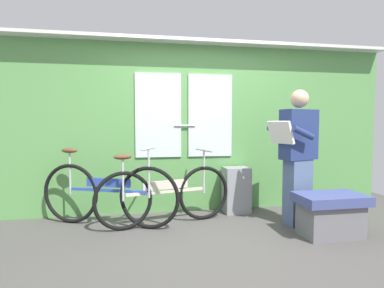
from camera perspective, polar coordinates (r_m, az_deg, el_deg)
The scene contains 7 objects.
ground_plane at distance 3.35m, azimuth 5.46°, elevation -17.41°, with size 6.38×3.97×0.04m, color #474442.
train_door_wall at distance 4.27m, azimuth 1.14°, elevation 3.72°, with size 5.38×0.28×2.27m.
bicycle_near_door at distance 3.73m, azimuth -4.93°, elevation -9.15°, with size 1.62×0.54×0.87m.
bicycle_leaning_behind at distance 3.80m, azimuth -15.02°, elevation -8.68°, with size 1.59×0.75×0.92m.
passenger_reading_newspaper at distance 3.86m, azimuth 18.64°, elevation -1.77°, with size 0.61×0.53×1.58m.
trash_bin_by_wall at distance 4.28m, azimuth 8.04°, elevation -8.24°, with size 0.33×0.28×0.61m, color gray.
bench_seat_corner at distance 3.68m, azimuth 23.84°, elevation -11.52°, with size 0.70×0.44×0.45m.
Camera 1 is at (-0.86, -3.00, 1.19)m, focal length 29.35 mm.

